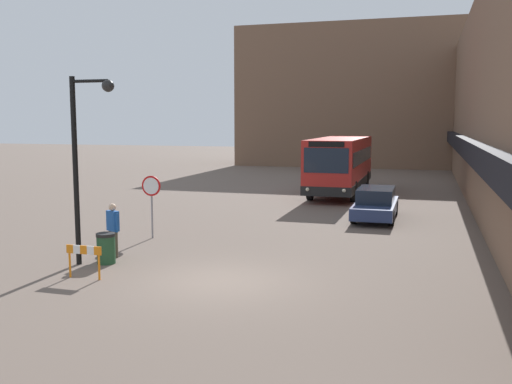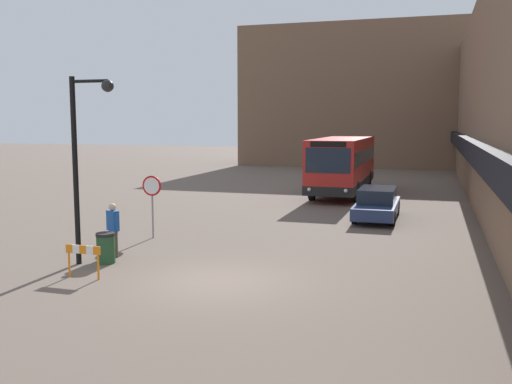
# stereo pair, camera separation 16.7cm
# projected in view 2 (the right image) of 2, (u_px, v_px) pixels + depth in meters

# --- Properties ---
(ground_plane) EXTENTS (160.00, 160.00, 0.00)m
(ground_plane) POSITION_uv_depth(u_px,v_px,m) (219.00, 281.00, 15.69)
(ground_plane) COLOR #66564C
(building_row_right) EXTENTS (5.50, 60.00, 10.95)m
(building_row_right) POSITION_uv_depth(u_px,v_px,m) (511.00, 104.00, 34.84)
(building_row_right) COLOR brown
(building_row_right) RESTS_ON ground_plane
(building_backdrop_far) EXTENTS (26.00, 8.00, 13.56)m
(building_backdrop_far) POSITION_uv_depth(u_px,v_px,m) (376.00, 97.00, 55.90)
(building_backdrop_far) COLOR brown
(building_backdrop_far) RESTS_ON ground_plane
(city_bus) EXTENTS (2.69, 10.57, 3.38)m
(city_bus) POSITION_uv_depth(u_px,v_px,m) (343.00, 164.00, 34.30)
(city_bus) COLOR red
(city_bus) RESTS_ON ground_plane
(parked_car_front) EXTENTS (1.80, 4.84, 1.40)m
(parked_car_front) POSITION_uv_depth(u_px,v_px,m) (377.00, 203.00, 25.58)
(parked_car_front) COLOR navy
(parked_car_front) RESTS_ON ground_plane
(stop_sign) EXTENTS (0.76, 0.08, 2.36)m
(stop_sign) POSITION_uv_depth(u_px,v_px,m) (152.00, 193.00, 21.30)
(stop_sign) COLOR gray
(stop_sign) RESTS_ON ground_plane
(street_lamp) EXTENTS (1.46, 0.36, 5.70)m
(street_lamp) POSITION_uv_depth(u_px,v_px,m) (83.00, 148.00, 17.07)
(street_lamp) COLOR black
(street_lamp) RESTS_ON ground_plane
(pedestrian) EXTENTS (0.51, 0.42, 1.75)m
(pedestrian) POSITION_uv_depth(u_px,v_px,m) (113.00, 225.00, 18.40)
(pedestrian) COLOR brown
(pedestrian) RESTS_ON ground_plane
(trash_bin) EXTENTS (0.59, 0.59, 0.95)m
(trash_bin) POSITION_uv_depth(u_px,v_px,m) (106.00, 248.00, 17.63)
(trash_bin) COLOR #234C2D
(trash_bin) RESTS_ON ground_plane
(construction_barricade) EXTENTS (1.10, 0.06, 0.94)m
(construction_barricade) POSITION_uv_depth(u_px,v_px,m) (83.00, 255.00, 15.90)
(construction_barricade) COLOR orange
(construction_barricade) RESTS_ON ground_plane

